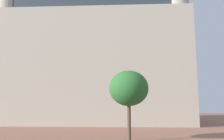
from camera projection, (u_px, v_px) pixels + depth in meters
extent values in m
cube|color=#B2A893|center=(96.00, 71.00, 33.94)|extent=(25.28, 12.64, 14.74)
cube|color=#2D3842|center=(96.00, 15.00, 35.19)|extent=(23.26, 11.63, 2.40)
cube|color=#B2A893|center=(84.00, 18.00, 35.25)|extent=(4.32, 4.32, 31.27)
cylinder|color=#B2A893|center=(5.00, 58.00, 29.92)|extent=(2.80, 2.80, 17.00)
cylinder|color=#B2A893|center=(180.00, 49.00, 28.91)|extent=(2.80, 2.80, 18.94)
cylinder|color=brown|center=(129.00, 123.00, 16.19)|extent=(0.25, 0.25, 2.60)
ellipsoid|color=#2D6B2D|center=(129.00, 88.00, 16.54)|extent=(2.81, 2.81, 2.53)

